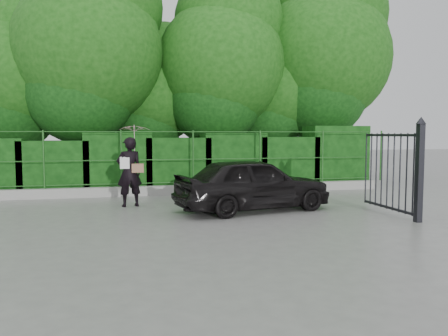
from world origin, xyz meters
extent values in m
plane|color=gray|center=(0.00, 0.00, 0.00)|extent=(80.00, 80.00, 0.00)
cube|color=#9E9E99|center=(0.00, 4.50, 0.15)|extent=(14.00, 0.25, 0.30)
cylinder|color=#1F531C|center=(-4.20, 4.50, 1.20)|extent=(0.06, 0.06, 1.80)
cylinder|color=#1F531C|center=(-1.90, 4.50, 1.20)|extent=(0.06, 0.06, 1.80)
cylinder|color=#1F531C|center=(0.40, 4.50, 1.20)|extent=(0.06, 0.06, 1.80)
cylinder|color=#1F531C|center=(2.70, 4.50, 1.20)|extent=(0.06, 0.06, 1.80)
cylinder|color=#1F531C|center=(5.00, 4.50, 1.20)|extent=(0.06, 0.06, 1.80)
cylinder|color=#1F531C|center=(7.30, 4.50, 1.20)|extent=(0.06, 0.06, 1.80)
cylinder|color=#1F531C|center=(0.00, 4.50, 0.40)|extent=(13.60, 0.03, 0.03)
cylinder|color=#1F531C|center=(0.00, 4.50, 1.15)|extent=(13.60, 0.03, 0.03)
cylinder|color=#1F531C|center=(0.00, 4.50, 2.05)|extent=(13.60, 0.03, 0.03)
cube|color=black|center=(-4.00, 5.50, 0.88)|extent=(2.20, 1.20, 1.76)
cube|color=black|center=(-2.00, 5.50, 1.01)|extent=(2.20, 1.20, 2.02)
cube|color=black|center=(0.00, 5.50, 0.92)|extent=(2.20, 1.20, 1.85)
cube|color=black|center=(2.00, 5.50, 1.00)|extent=(2.20, 1.20, 2.01)
cube|color=black|center=(4.00, 5.50, 0.93)|extent=(2.20, 1.20, 1.87)
cube|color=black|center=(6.00, 5.50, 1.14)|extent=(2.20, 1.20, 2.28)
cylinder|color=black|center=(-5.50, 8.00, 1.88)|extent=(0.36, 0.36, 3.75)
sphere|color=#14470F|center=(-5.50, 8.00, 4.12)|extent=(4.50, 4.50, 4.50)
cylinder|color=black|center=(-3.00, 7.20, 2.25)|extent=(0.36, 0.36, 4.50)
sphere|color=#14470F|center=(-3.00, 7.20, 4.95)|extent=(5.40, 5.40, 5.40)
cylinder|color=black|center=(-0.50, 8.50, 1.62)|extent=(0.36, 0.36, 3.25)
sphere|color=#14470F|center=(-0.50, 8.50, 3.58)|extent=(3.90, 3.90, 3.90)
cylinder|color=black|center=(2.00, 7.50, 2.12)|extent=(0.36, 0.36, 4.25)
sphere|color=#14470F|center=(2.00, 7.50, 4.68)|extent=(5.10, 5.10, 5.10)
cylinder|color=black|center=(4.50, 8.20, 1.75)|extent=(0.36, 0.36, 3.50)
sphere|color=#14470F|center=(4.50, 8.20, 3.85)|extent=(4.20, 4.20, 4.20)
cylinder|color=black|center=(6.50, 7.80, 2.38)|extent=(0.36, 0.36, 4.75)
sphere|color=#14470F|center=(6.50, 7.80, 5.23)|extent=(5.70, 5.70, 5.70)
cube|color=black|center=(4.60, -1.20, 1.10)|extent=(0.14, 0.14, 2.20)
cone|color=black|center=(4.60, -1.20, 2.28)|extent=(0.22, 0.22, 0.16)
cube|color=black|center=(4.60, -0.05, 0.15)|extent=(0.05, 2.00, 0.06)
cube|color=black|center=(4.60, -0.05, 1.95)|extent=(0.05, 2.00, 0.06)
cylinder|color=black|center=(4.60, -1.00, 1.05)|extent=(0.04, 0.04, 1.90)
cylinder|color=black|center=(4.60, -0.75, 1.05)|extent=(0.04, 0.04, 1.90)
cylinder|color=black|center=(4.60, -0.50, 1.05)|extent=(0.04, 0.04, 1.90)
cylinder|color=black|center=(4.60, -0.25, 1.05)|extent=(0.04, 0.04, 1.90)
cylinder|color=black|center=(4.60, 0.00, 1.05)|extent=(0.04, 0.04, 1.90)
cylinder|color=black|center=(4.60, 0.25, 1.05)|extent=(0.04, 0.04, 1.90)
cylinder|color=black|center=(4.60, 0.50, 1.05)|extent=(0.04, 0.04, 1.90)
cylinder|color=black|center=(4.60, 0.75, 1.05)|extent=(0.04, 0.04, 1.90)
cylinder|color=black|center=(4.60, 1.00, 1.05)|extent=(0.04, 0.04, 1.90)
imported|color=black|center=(-1.68, 2.44, 0.95)|extent=(0.78, 0.61, 1.89)
imported|color=#FFBFD3|center=(-1.53, 2.49, 1.86)|extent=(0.83, 0.85, 0.76)
cube|color=#8A6044|center=(-1.46, 2.36, 1.06)|extent=(0.32, 0.15, 0.24)
cube|color=white|center=(-1.80, 2.32, 1.20)|extent=(0.25, 0.02, 0.32)
imported|color=black|center=(1.43, 1.09, 0.69)|extent=(4.32, 2.43, 1.39)
camera|label=1|loc=(-1.82, -9.66, 1.97)|focal=35.00mm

